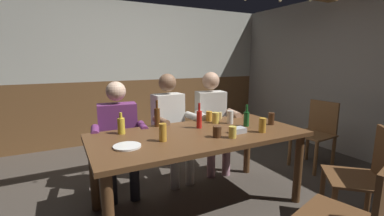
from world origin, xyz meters
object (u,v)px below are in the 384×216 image
object	(u,v)px
dining_table	(199,142)
person_0	(119,132)
pint_glass_6	(163,132)
chair_empty_near_right	(317,132)
pint_glass_2	(271,119)
pint_glass_5	(217,132)
plate_0	(127,146)
bottle_2	(246,118)
person_2	(212,117)
pint_glass_1	(209,116)
table_candle	(220,115)
pint_glass_7	(233,132)
bottle_3	(121,125)
chair_empty_far_end	(366,177)
condiment_caddy	(238,130)
pint_glass_4	(262,125)
person_1	(171,123)
bottle_0	(199,119)
pint_glass_0	(230,117)
pint_glass_3	(216,118)
bottle_1	(157,116)

from	to	relation	value
dining_table	person_0	distance (m)	0.92
pint_glass_6	chair_empty_near_right	bearing A→B (deg)	5.20
pint_glass_2	pint_glass_5	size ratio (longest dim) A/B	1.26
plate_0	bottle_2	size ratio (longest dim) A/B	0.97
person_2	pint_glass_1	size ratio (longest dim) A/B	11.63
table_candle	pint_glass_7	size ratio (longest dim) A/B	0.77
person_0	bottle_3	world-z (taller)	person_0
pint_glass_2	bottle_2	bearing A→B (deg)	165.83
person_2	chair_empty_far_end	size ratio (longest dim) A/B	1.44
condiment_caddy	plate_0	bearing A→B (deg)	175.78
person_2	pint_glass_4	size ratio (longest dim) A/B	9.20
pint_glass_5	chair_empty_near_right	bearing A→B (deg)	10.15
person_1	pint_glass_1	xyz separation A→B (m)	(0.33, -0.32, 0.11)
plate_0	bottle_0	xyz separation A→B (m)	(0.78, 0.24, 0.09)
condiment_caddy	pint_glass_6	distance (m)	0.72
bottle_3	plate_0	bearing A→B (deg)	-96.40
plate_0	pint_glass_7	bearing A→B (deg)	-11.53
person_2	pint_glass_0	bearing A→B (deg)	88.95
plate_0	dining_table	bearing A→B (deg)	7.47
person_1	pint_glass_7	bearing A→B (deg)	95.66
pint_glass_6	plate_0	bearing A→B (deg)	-177.47
pint_glass_7	plate_0	bearing A→B (deg)	168.47
condiment_caddy	bottle_2	bearing A→B (deg)	34.95
bottle_2	bottle_3	xyz separation A→B (m)	(-1.21, 0.31, -0.00)
bottle_2	pint_glass_7	xyz separation A→B (m)	(-0.37, -0.26, -0.03)
bottle_2	pint_glass_7	world-z (taller)	bottle_2
condiment_caddy	pint_glass_3	size ratio (longest dim) A/B	1.20
pint_glass_1	pint_glass_5	size ratio (longest dim) A/B	1.08
person_0	chair_empty_far_end	bearing A→B (deg)	142.33
bottle_2	table_candle	bearing A→B (deg)	97.24
plate_0	bottle_0	world-z (taller)	bottle_0
plate_0	pint_glass_6	bearing A→B (deg)	2.53
bottle_1	pint_glass_0	xyz separation A→B (m)	(0.73, -0.25, -0.03)
dining_table	bottle_1	xyz separation A→B (m)	(-0.27, 0.41, 0.20)
person_2	bottle_2	bearing A→B (deg)	98.39
person_2	pint_glass_3	world-z (taller)	person_2
pint_glass_0	pint_glass_5	bearing A→B (deg)	-138.22
person_0	condiment_caddy	size ratio (longest dim) A/B	8.52
person_1	pint_glass_0	bearing A→B (deg)	125.83
chair_empty_near_right	plate_0	bearing A→B (deg)	90.98
bottle_2	bottle_3	distance (m)	1.25
dining_table	pint_glass_5	world-z (taller)	pint_glass_5
chair_empty_near_right	pint_glass_5	xyz separation A→B (m)	(-1.78, -0.32, 0.32)
bottle_0	pint_glass_4	distance (m)	0.61
bottle_1	pint_glass_3	world-z (taller)	bottle_1
table_candle	pint_glass_7	world-z (taller)	pint_glass_7
bottle_3	pint_glass_3	size ratio (longest dim) A/B	1.71
bottle_1	pint_glass_4	bearing A→B (deg)	-39.52
bottle_0	pint_glass_2	xyz separation A→B (m)	(0.74, -0.23, -0.03)
bottle_2	plate_0	bearing A→B (deg)	-176.12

